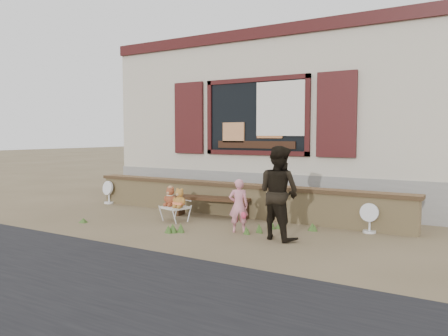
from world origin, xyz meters
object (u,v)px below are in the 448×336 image
Objects in this scene: teddy_bear_left at (171,196)px; adult at (279,193)px; teddy_bear_right at (180,198)px; child at (239,206)px; folding_chair at (175,208)px; bench at (211,202)px.

teddy_bear_left is 0.25× the size of adult.
adult is (2.12, -0.23, 0.27)m from teddy_bear_right.
teddy_bear_right is 1.35m from child.
folding_chair is 1.48× the size of teddy_bear_left.
child is 0.83m from adult.
folding_chair is at bearing -39.04° from child.
bench is at bearing -70.27° from child.
child is at bearing 10.31° from adult.
adult is (2.39, -0.30, 0.27)m from teddy_bear_left.
teddy_bear_right is (-0.21, -0.74, 0.17)m from bench.
bench is 0.79m from teddy_bear_right.
folding_chair is (-0.35, -0.71, -0.04)m from bench.
bench is 2.18m from adult.
child is (1.34, -0.14, -0.02)m from teddy_bear_right.
child is at bearing -47.48° from bench.
teddy_bear_left is at bearing -180.00° from folding_chair.
child is (1.13, -0.88, 0.15)m from bench.
folding_chair is 0.37× the size of adult.
child is 0.61× the size of adult.
adult is at bearing -36.54° from bench.
bench is 1.44m from child.
folding_chair is at bearing 0.00° from teddy_bear_left.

